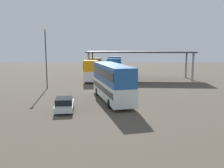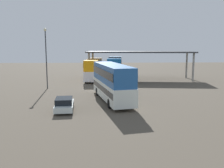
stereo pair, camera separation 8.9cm
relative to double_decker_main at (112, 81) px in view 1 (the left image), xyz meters
name	(u,v)px [view 1 (the left image)]	position (x,y,z in m)	size (l,w,h in m)	color
ground_plane	(125,108)	(1.26, -3.59, -2.38)	(140.00, 140.00, 0.00)	#4E463B
double_decker_main	(112,81)	(0.00, 0.00, 0.00)	(4.76, 11.56, 4.34)	silver
parked_hatchback	(64,104)	(-5.01, -4.52, -1.70)	(2.12, 4.21, 1.35)	silver
double_decker_near_canopy	(93,69)	(-2.79, 17.66, -0.18)	(3.25, 10.25, 4.00)	white
double_decker_mid_row	(115,67)	(1.31, 18.47, -0.04)	(3.39, 10.44, 4.27)	silver
depot_canopy	(140,53)	(6.20, 18.81, 2.73)	(21.02, 8.42, 5.44)	#33353A
lamppost_tall	(46,52)	(-9.60, 8.67, 3.23)	(0.44, 0.44, 9.10)	#33353A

